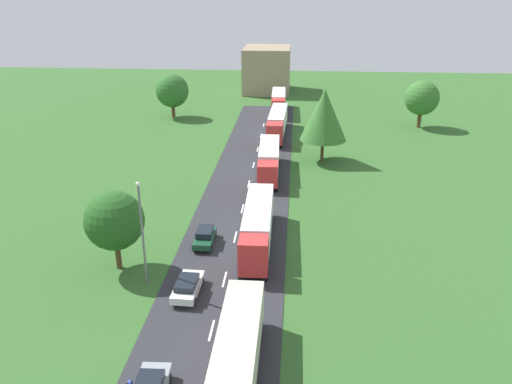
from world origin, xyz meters
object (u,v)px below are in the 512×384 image
tree_birch (114,221)px  car_fourth (205,236)px  lamppost_second (142,229)px  car_third (188,286)px  tree_oak (324,115)px  truck_second (258,224)px  truck_third (269,159)px  truck_fourth (277,122)px  truck_fifth (279,101)px  tree_elm (422,98)px  tree_pine (172,91)px  truck_lead (236,363)px  distant_building (267,69)px

tree_birch → car_fourth: bearing=35.8°
lamppost_second → car_fourth: bearing=63.3°
car_third → tree_oak: (11.87, 34.15, 5.72)m
truck_second → truck_third: size_ratio=1.06×
truck_fourth → truck_fifth: truck_fourth is taller
truck_third → truck_fourth: size_ratio=0.86×
car_fourth → lamppost_second: (-3.59, -7.15, 4.13)m
truck_second → tree_elm: bearing=61.5°
car_third → tree_pine: 59.19m
truck_third → car_fourth: 20.42m
truck_second → car_third: 10.24m
truck_lead → truck_third: same height
tree_pine → truck_third: bearing=-56.5°
tree_birch → tree_pine: size_ratio=0.90×
truck_second → truck_fifth: truck_fifth is taller
car_third → distant_building: size_ratio=0.33×
truck_lead → tree_oak: 44.85m
truck_third → distant_building: size_ratio=0.97×
tree_oak → car_third: bearing=-109.2°
truck_fifth → distant_building: 21.25m
car_third → tree_birch: 8.57m
truck_fourth → car_fourth: 38.48m
truck_second → truck_third: truck_second is taller
truck_lead → truck_second: size_ratio=1.02×
car_third → lamppost_second: bearing=159.5°
tree_oak → truck_third: bearing=-140.3°
car_third → tree_elm: size_ratio=0.55×
truck_lead → tree_pine: 70.00m
tree_birch → tree_elm: bearing=54.2°
truck_second → tree_oak: (7.02, 25.22, 4.42)m
truck_fourth → tree_oak: tree_oak is taller
tree_oak → tree_elm: tree_oak is taller
truck_lead → tree_oak: size_ratio=1.39×
tree_elm → truck_third: bearing=-133.9°
tree_pine → car_third: bearing=-76.0°
tree_oak → truck_fifth: bearing=104.0°
truck_lead → tree_birch: bearing=130.8°
truck_second → distant_building: size_ratio=1.03×
car_third → tree_elm: tree_elm is taller
truck_second → car_third: (-4.86, -8.92, -1.30)m
truck_fourth → tree_pine: bearing=151.3°
truck_third → tree_pine: bearing=123.5°
truck_fourth → car_fourth: size_ratio=3.75×
tree_birch → tree_elm: 61.41m
tree_oak → tree_elm: size_ratio=1.26×
truck_second → lamppost_second: (-8.55, -7.55, 2.85)m
tree_oak → distant_building: size_ratio=0.75×
car_third → distant_building: bearing=89.1°
truck_third → car_third: 28.75m
car_fourth → tree_birch: (-6.68, -4.82, 3.67)m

